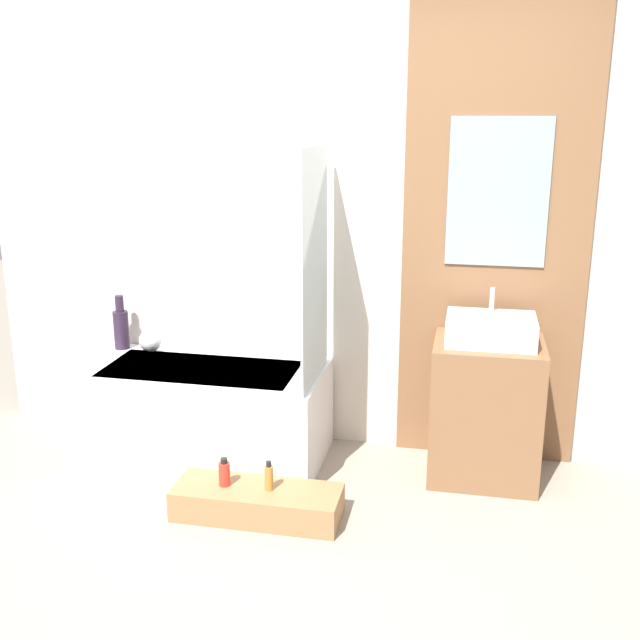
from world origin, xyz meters
TOP-DOWN VIEW (x-y plane):
  - ground_plane at (0.00, 0.00)m, footprint 12.00×12.00m
  - wall_tiled_back at (0.00, 1.58)m, footprint 4.20×0.06m
  - wall_wood_accent at (0.81, 1.53)m, footprint 0.96×0.04m
  - bathtub at (-0.72, 1.19)m, footprint 1.34×0.68m
  - glass_shower_screen at (-0.08, 1.16)m, footprint 0.01×0.59m
  - wooden_step_bench at (-0.24, 0.62)m, footprint 0.80×0.28m
  - vanity_cabinet at (0.81, 1.27)m, footprint 0.55×0.47m
  - sink at (0.81, 1.27)m, footprint 0.44×0.32m
  - vase_tall_dark at (-1.29, 1.44)m, footprint 0.09×0.09m
  - vase_round_light at (-1.11, 1.42)m, footprint 0.13×0.13m
  - bottle_soap_primary at (-0.40, 0.62)m, footprint 0.05×0.05m
  - bottle_soap_secondary at (-0.18, 0.62)m, footprint 0.04×0.04m

SIDE VIEW (x-z plane):
  - ground_plane at x=0.00m, z-range 0.00..0.00m
  - wooden_step_bench at x=-0.24m, z-range 0.00..0.15m
  - bottle_soap_primary at x=-0.40m, z-range 0.14..0.28m
  - bottle_soap_secondary at x=-0.18m, z-range 0.14..0.29m
  - bathtub at x=-0.72m, z-range 0.00..0.52m
  - vanity_cabinet at x=0.81m, z-range 0.00..0.74m
  - vase_round_light at x=-1.11m, z-range 0.52..0.65m
  - vase_tall_dark at x=-1.29m, z-range 0.49..0.81m
  - sink at x=0.81m, z-range 0.67..0.94m
  - glass_shower_screen at x=-0.08m, z-range 0.52..1.71m
  - wall_tiled_back at x=0.00m, z-range 0.00..2.60m
  - wall_wood_accent at x=0.81m, z-range 0.01..2.61m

